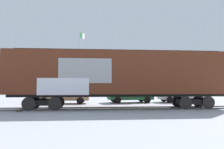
% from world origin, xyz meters
% --- Properties ---
extents(ground_plane, '(260.00, 260.00, 0.00)m').
position_xyz_m(ground_plane, '(0.00, 0.00, 0.00)').
color(ground_plane, '#B2B5BC').
extents(track, '(59.98, 5.41, 0.08)m').
position_xyz_m(track, '(-1.33, 0.13, 0.04)').
color(track, '#4C4742').
rests_on(track, ground_plane).
extents(freight_car, '(15.94, 3.80, 4.30)m').
position_xyz_m(freight_car, '(0.74, -0.00, 2.50)').
color(freight_car, '#5B2B19').
rests_on(freight_car, ground_plane).
extents(flagpole, '(0.77, 1.24, 9.05)m').
position_xyz_m(flagpole, '(-2.18, 12.84, 5.61)').
color(flagpole, silver).
rests_on(flagpole, ground_plane).
extents(hillside, '(127.72, 40.39, 12.49)m').
position_xyz_m(hillside, '(-0.06, 59.60, 4.09)').
color(hillside, slate).
rests_on(hillside, ground_plane).
extents(parked_car_tan, '(4.92, 2.29, 1.71)m').
position_xyz_m(parked_car_tan, '(-3.74, 5.29, 0.87)').
color(parked_car_tan, '#9E8966').
rests_on(parked_car_tan, ground_plane).
extents(parked_car_green, '(4.40, 2.15, 1.64)m').
position_xyz_m(parked_car_green, '(2.70, 5.40, 0.83)').
color(parked_car_green, '#1E5933').
rests_on(parked_car_green, ground_plane).
extents(parked_car_silver, '(4.59, 2.17, 1.63)m').
position_xyz_m(parked_car_silver, '(7.99, 5.21, 0.82)').
color(parked_car_silver, '#B7BABF').
rests_on(parked_car_silver, ground_plane).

